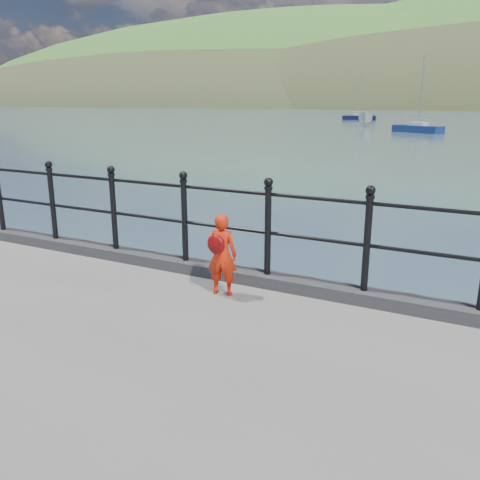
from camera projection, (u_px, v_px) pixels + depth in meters
The scene contains 7 objects.
ground at pixel (231, 343), 6.98m from camera, with size 600.00×600.00×0.00m, color #2D4251.
kerb at pixel (225, 272), 6.56m from camera, with size 60.00×0.30×0.15m, color #28282B.
railing at pixel (224, 216), 6.36m from camera, with size 18.11×0.11×1.20m.
child at pixel (222, 254), 5.90m from camera, with size 0.40×0.34×0.97m.
launch_white at pixel (366, 119), 61.03m from camera, with size 1.67×4.44×1.72m, color silver.
sailboat_port at pixel (418, 129), 50.10m from camera, with size 5.20×3.71×7.42m.
sailboat_left at pixel (359, 118), 79.75m from camera, with size 5.37×2.91×7.44m.
Camera 1 is at (3.04, -5.57, 3.24)m, focal length 38.00 mm.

